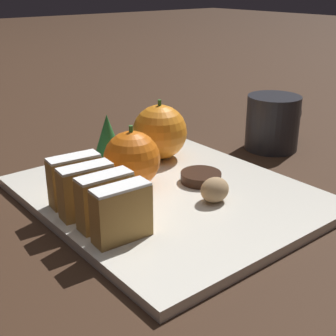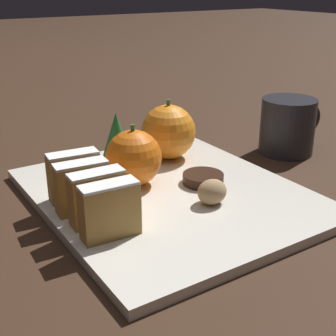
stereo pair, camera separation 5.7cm
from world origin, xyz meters
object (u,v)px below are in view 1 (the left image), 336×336
object	(u,v)px
chocolate_cookie	(201,177)
coffee_mug	(273,122)
walnut	(215,190)
orange_far	(160,132)
orange_near	(132,159)

from	to	relation	value
chocolate_cookie	coffee_mug	size ratio (longest dim) A/B	0.46
walnut	coffee_mug	xyz separation A→B (m)	(0.23, 0.10, 0.02)
orange_far	walnut	xyz separation A→B (m)	(-0.04, -0.16, -0.02)
coffee_mug	chocolate_cookie	bearing A→B (deg)	-166.70
orange_far	walnut	bearing A→B (deg)	-104.49
coffee_mug	orange_near	bearing A→B (deg)	-179.65
orange_near	orange_far	xyz separation A→B (m)	(0.09, 0.06, 0.00)
orange_far	walnut	world-z (taller)	orange_far
orange_far	chocolate_cookie	xyz separation A→B (m)	(-0.01, -0.10, -0.03)
orange_near	coffee_mug	distance (m)	0.28
orange_far	coffee_mug	size ratio (longest dim) A/B	0.76
orange_near	coffee_mug	world-z (taller)	orange_near
orange_far	walnut	size ratio (longest dim) A/B	2.38
orange_near	walnut	size ratio (longest dim) A/B	2.18
chocolate_cookie	walnut	bearing A→B (deg)	-117.08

